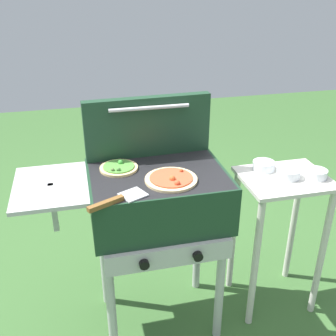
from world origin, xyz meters
name	(u,v)px	position (x,y,z in m)	size (l,w,h in m)	color
ground_plane	(159,316)	(0.00, 0.00, 0.00)	(8.00, 8.00, 0.00)	#38602D
grill	(155,201)	(-0.01, 0.00, 0.76)	(0.96, 0.53, 0.90)	#193823
grill_lid_open	(148,126)	(0.00, 0.21, 1.05)	(0.63, 0.09, 0.30)	#193823
pizza_pepperoni	(171,179)	(0.04, -0.09, 0.91)	(0.23, 0.23, 0.04)	beige
pizza_veggie	(119,168)	(-0.17, 0.08, 0.91)	(0.18, 0.18, 0.03)	#E0C17F
spatula	(117,200)	(-0.21, -0.21, 0.91)	(0.26, 0.16, 0.02)	#B7BABF
prep_table	(279,216)	(0.66, 0.00, 0.57)	(0.44, 0.36, 0.80)	beige
topping_bowl_near	(317,174)	(0.81, -0.04, 0.82)	(0.10, 0.10, 0.04)	silver
topping_bowl_far	(264,166)	(0.59, 0.10, 0.82)	(0.12, 0.12, 0.04)	silver
topping_bowl_middle	(288,174)	(0.67, -0.01, 0.82)	(0.12, 0.12, 0.04)	silver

